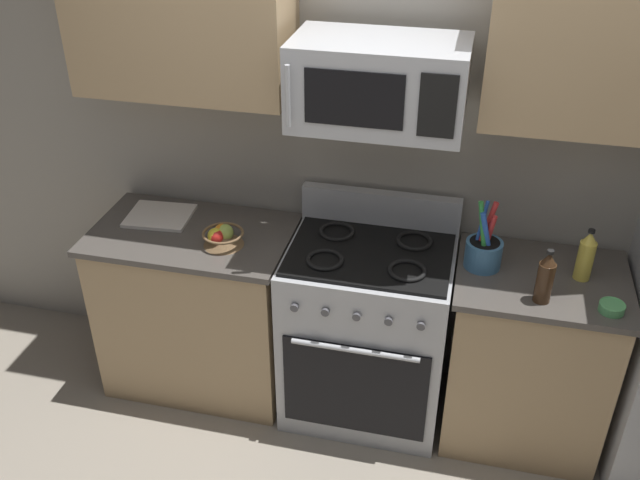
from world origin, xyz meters
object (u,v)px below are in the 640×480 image
object	(u,v)px
fruit_basket	(222,236)
bottle_oil	(586,256)
prep_bowl	(612,307)
range_oven	(367,330)
bottle_soy	(545,278)
microwave	(379,83)
utensil_crock	(483,251)
cutting_board	(160,216)

from	to	relation	value
fruit_basket	bottle_oil	bearing A→B (deg)	3.65
bottle_oil	prep_bowl	world-z (taller)	bottle_oil
range_oven	bottle_soy	size ratio (longest dim) A/B	4.48
microwave	bottle_soy	xyz separation A→B (m)	(0.74, -0.21, -0.68)
prep_bowl	range_oven	bearing A→B (deg)	169.24
bottle_soy	prep_bowl	xyz separation A→B (m)	(0.27, -0.01, -0.09)
utensil_crock	bottle_oil	distance (m)	0.42
range_oven	utensil_crock	bearing A→B (deg)	2.46
microwave	prep_bowl	bearing A→B (deg)	-12.16
bottle_soy	range_oven	bearing A→B (deg)	166.26
utensil_crock	bottle_soy	size ratio (longest dim) A/B	1.34
bottle_oil	prep_bowl	xyz separation A→B (m)	(0.10, -0.22, -0.09)
bottle_soy	prep_bowl	size ratio (longest dim) A/B	2.36
range_oven	cutting_board	distance (m)	1.16
cutting_board	bottle_oil	distance (m)	1.99
range_oven	bottle_oil	distance (m)	1.07
utensil_crock	fruit_basket	size ratio (longest dim) A/B	1.69
bottle_soy	fruit_basket	bearing A→B (deg)	175.72
fruit_basket	range_oven	bearing A→B (deg)	6.29
cutting_board	fruit_basket	bearing A→B (deg)	-23.31
fruit_basket	bottle_oil	size ratio (longest dim) A/B	0.80
range_oven	prep_bowl	world-z (taller)	range_oven
range_oven	bottle_soy	bearing A→B (deg)	-13.74
microwave	prep_bowl	world-z (taller)	microwave
range_oven	prep_bowl	size ratio (longest dim) A/B	10.58
utensil_crock	bottle_soy	bearing A→B (deg)	-39.23
utensil_crock	prep_bowl	distance (m)	0.57
microwave	bottle_soy	bearing A→B (deg)	-15.60
bottle_oil	utensil_crock	bearing A→B (deg)	-179.24
microwave	cutting_board	xyz separation A→B (m)	(-1.07, 0.07, -0.79)
prep_bowl	utensil_crock	bearing A→B (deg)	157.66
utensil_crock	cutting_board	world-z (taller)	utensil_crock
range_oven	fruit_basket	size ratio (longest dim) A/B	5.64
range_oven	prep_bowl	xyz separation A→B (m)	(1.01, -0.19, 0.46)
microwave	cutting_board	bearing A→B (deg)	176.39
bottle_oil	bottle_soy	distance (m)	0.27
bottle_oil	fruit_basket	bearing A→B (deg)	-176.35
range_oven	microwave	size ratio (longest dim) A/B	1.57
fruit_basket	bottle_soy	xyz separation A→B (m)	(1.42, -0.11, 0.07)
microwave	utensil_crock	size ratio (longest dim) A/B	2.13
cutting_board	bottle_oil	xyz separation A→B (m)	(1.98, -0.07, 0.10)
cutting_board	utensil_crock	bearing A→B (deg)	-2.64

